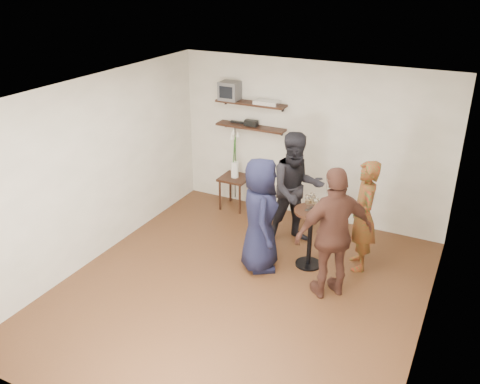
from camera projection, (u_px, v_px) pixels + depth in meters
name	position (u px, v px, depth m)	size (l,w,h in m)	color
room	(240.00, 201.00, 6.13)	(4.58, 5.08, 2.68)	#442615
shelf_upper	(251.00, 103.00, 8.25)	(1.20, 0.25, 0.04)	black
shelf_lower	(251.00, 127.00, 8.41)	(1.20, 0.25, 0.04)	black
crt_monitor	(230.00, 91.00, 8.34)	(0.32, 0.30, 0.30)	#59595B
dvd_deck	(267.00, 102.00, 8.11)	(0.40, 0.24, 0.06)	silver
radio	(251.00, 123.00, 8.38)	(0.22, 0.10, 0.10)	black
power_strip	(239.00, 122.00, 8.55)	(0.30, 0.05, 0.03)	black
side_table	(235.00, 182.00, 8.76)	(0.48, 0.48, 0.58)	black
vase_lilies	(235.00, 162.00, 8.60)	(0.19, 0.19, 0.89)	white
drinks_table	(310.00, 230.00, 7.01)	(0.48, 0.48, 0.87)	black
wine_glass_fl	(308.00, 200.00, 6.82)	(0.07, 0.07, 0.22)	silver
wine_glass_fr	(316.00, 203.00, 6.78)	(0.07, 0.07, 0.20)	silver
wine_glass_bl	(312.00, 198.00, 6.88)	(0.07, 0.07, 0.22)	silver
wine_glass_br	(313.00, 201.00, 6.83)	(0.07, 0.07, 0.21)	silver
person_plaid	(363.00, 216.00, 6.89)	(0.58, 0.38, 1.59)	#B51B14
person_dark	(296.00, 189.00, 7.51)	(0.85, 0.66, 1.75)	black
person_navy	(260.00, 215.00, 6.87)	(0.80, 0.52, 1.63)	black
person_brown	(334.00, 234.00, 6.27)	(1.02, 0.43, 1.75)	#4B2920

